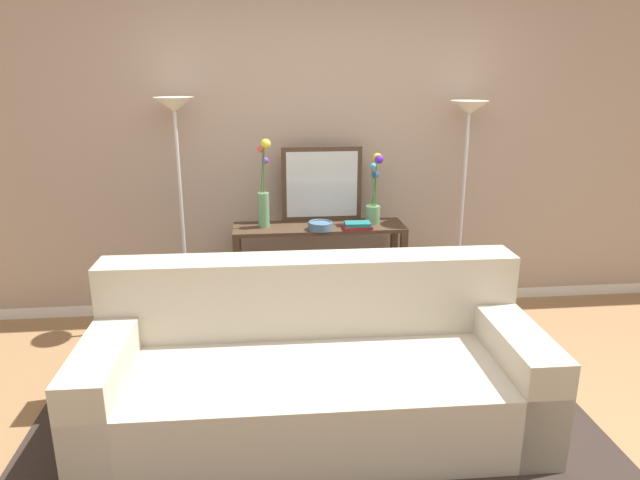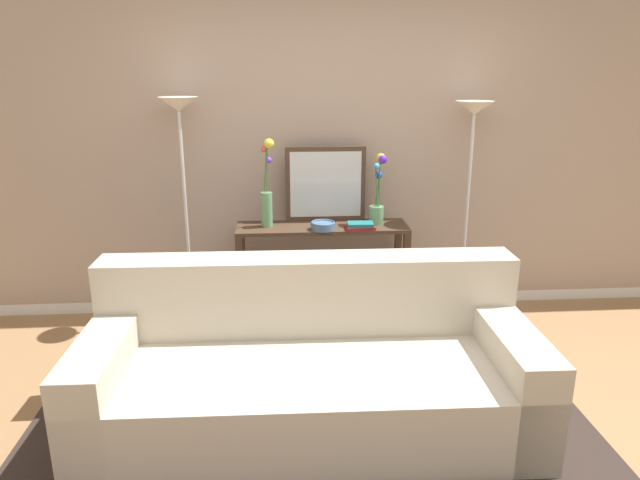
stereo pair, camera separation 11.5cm
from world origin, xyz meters
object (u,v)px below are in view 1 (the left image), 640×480
(floor_lamp_left, at_px, (177,150))
(console_table, at_px, (319,256))
(fruit_bowl, at_px, (320,226))
(book_row_under_console, at_px, (278,316))
(wall_mirror, at_px, (322,184))
(floor_lamp_right, at_px, (466,150))
(book_stack, at_px, (357,226))
(couch, at_px, (314,372))
(vase_tall_flowers, at_px, (264,193))
(vase_short_flowers, at_px, (374,196))

(floor_lamp_left, bearing_deg, console_table, -2.88)
(fruit_bowl, distance_m, book_row_under_console, 0.83)
(wall_mirror, distance_m, book_row_under_console, 1.08)
(console_table, relative_size, floor_lamp_right, 0.76)
(book_stack, xyz_separation_m, book_row_under_console, (-0.59, 0.11, -0.75))
(fruit_bowl, bearing_deg, floor_lamp_right, 8.13)
(couch, xyz_separation_m, book_row_under_console, (-0.16, 1.32, -0.25))
(console_table, bearing_deg, wall_mirror, 76.07)
(floor_lamp_right, distance_m, fruit_bowl, 1.25)
(couch, relative_size, floor_lamp_right, 1.43)
(couch, bearing_deg, book_row_under_console, 96.70)
(vase_tall_flowers, bearing_deg, floor_lamp_left, 176.48)
(vase_tall_flowers, distance_m, book_stack, 0.73)
(console_table, distance_m, wall_mirror, 0.55)
(vase_tall_flowers, bearing_deg, wall_mirror, 16.79)
(floor_lamp_right, bearing_deg, book_stack, -169.05)
(couch, bearing_deg, vase_short_flowers, 66.47)
(wall_mirror, bearing_deg, vase_tall_flowers, -163.21)
(couch, relative_size, wall_mirror, 3.94)
(floor_lamp_right, relative_size, wall_mirror, 2.76)
(floor_lamp_right, bearing_deg, console_table, -177.40)
(floor_lamp_right, bearing_deg, floor_lamp_left, -180.00)
(couch, xyz_separation_m, wall_mirror, (0.20, 1.47, 0.76))
(wall_mirror, relative_size, book_row_under_console, 1.58)
(couch, xyz_separation_m, book_stack, (0.44, 1.21, 0.50))
(floor_lamp_left, height_order, book_row_under_console, floor_lamp_left)
(vase_tall_flowers, distance_m, book_row_under_console, 0.98)
(book_row_under_console, bearing_deg, console_table, 0.00)
(vase_tall_flowers, bearing_deg, vase_short_flowers, 1.20)
(book_stack, bearing_deg, floor_lamp_left, 172.71)
(couch, relative_size, console_table, 1.88)
(floor_lamp_left, height_order, floor_lamp_right, floor_lamp_left)
(couch, distance_m, fruit_bowl, 1.32)
(couch, xyz_separation_m, floor_lamp_right, (1.29, 1.37, 1.02))
(floor_lamp_left, distance_m, book_row_under_console, 1.47)
(floor_lamp_right, bearing_deg, couch, -133.21)
(couch, height_order, fruit_bowl, couch)
(vase_tall_flowers, bearing_deg, console_table, -1.92)
(vase_tall_flowers, xyz_separation_m, book_row_under_console, (0.08, -0.01, -0.98))
(vase_short_flowers, height_order, book_row_under_console, vase_short_flowers)
(wall_mirror, relative_size, fruit_bowl, 3.42)
(couch, distance_m, floor_lamp_left, 1.92)
(floor_lamp_left, xyz_separation_m, book_row_under_console, (0.69, -0.05, -1.30))
(vase_short_flowers, bearing_deg, book_row_under_console, -177.61)
(book_stack, bearing_deg, fruit_bowl, 179.21)
(floor_lamp_right, distance_m, vase_short_flowers, 0.78)
(floor_lamp_right, xyz_separation_m, vase_tall_flowers, (-1.53, -0.04, -0.29))
(console_table, distance_m, floor_lamp_right, 1.37)
(floor_lamp_left, relative_size, wall_mirror, 2.82)
(floor_lamp_left, height_order, vase_short_flowers, floor_lamp_left)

